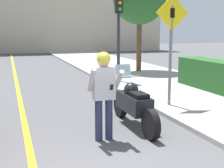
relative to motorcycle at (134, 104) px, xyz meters
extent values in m
cube|color=#9E9E99|center=(3.17, 1.58, -0.44)|extent=(4.40, 44.00, 0.11)
cube|color=yellow|center=(-2.23, 3.58, -0.49)|extent=(0.12, 36.00, 0.01)
cube|color=beige|center=(-1.63, 23.58, 3.87)|extent=(28.00, 1.20, 8.72)
cylinder|color=black|center=(0.00, -0.85, -0.20)|extent=(0.14, 0.59, 0.59)
cylinder|color=black|center=(0.00, 0.83, -0.20)|extent=(0.14, 0.59, 0.59)
cube|color=black|center=(0.00, -0.01, 0.03)|extent=(0.40, 1.16, 0.36)
sphere|color=black|center=(0.00, 0.15, 0.29)|extent=(0.32, 0.32, 0.32)
cube|color=black|center=(0.00, -0.27, 0.25)|extent=(0.28, 0.48, 0.10)
cylinder|color=silver|center=(0.00, 0.57, 0.51)|extent=(0.62, 0.03, 0.03)
cube|color=silver|center=(0.00, 0.64, 0.63)|extent=(0.36, 0.12, 0.31)
cylinder|color=#282D4C|center=(-0.95, -0.59, -0.10)|extent=(0.14, 0.14, 0.79)
cylinder|color=#282D4C|center=(-0.75, -0.59, -0.10)|extent=(0.14, 0.14, 0.79)
cube|color=#B7B7BC|center=(-0.85, -0.59, 0.60)|extent=(0.40, 0.22, 0.61)
cylinder|color=#B7B7BC|center=(-1.10, -0.69, 0.69)|extent=(0.09, 0.37, 0.47)
cylinder|color=#B7B7BC|center=(-0.60, -0.71, 0.66)|extent=(0.09, 0.43, 0.43)
sphere|color=tan|center=(-0.85, -0.59, 1.00)|extent=(0.22, 0.22, 0.22)
sphere|color=gold|center=(-0.85, -0.59, 1.05)|extent=(0.26, 0.26, 0.26)
cube|color=black|center=(-0.79, -0.87, 0.57)|extent=(0.06, 0.05, 0.11)
cylinder|color=slate|center=(1.50, 1.16, 0.90)|extent=(0.08, 0.08, 2.57)
cube|color=yellow|center=(1.50, 1.14, 1.99)|extent=(0.91, 0.02, 0.91)
cube|color=black|center=(1.50, 1.12, 1.99)|extent=(0.12, 0.01, 0.24)
cylinder|color=#2D2D30|center=(1.55, 5.31, 1.28)|extent=(0.12, 0.12, 3.33)
cube|color=black|center=(1.55, 5.29, 2.56)|extent=(0.26, 0.22, 0.76)
sphere|color=gold|center=(1.55, 5.17, 2.56)|extent=(0.14, 0.14, 0.14)
sphere|color=green|center=(1.55, 5.17, 2.34)|extent=(0.14, 0.14, 0.14)
cube|color=#235623|center=(3.97, 2.11, 0.09)|extent=(0.90, 4.14, 0.97)
cylinder|color=brown|center=(3.51, 7.87, 0.90)|extent=(0.24, 0.24, 2.58)
camera|label=1|loc=(-2.50, -6.01, 1.56)|focal=50.00mm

